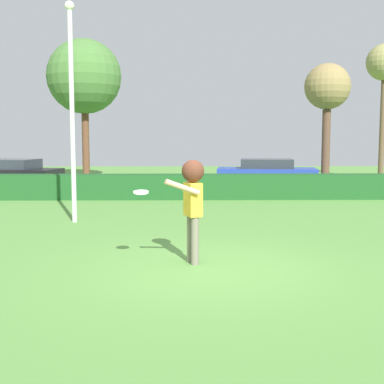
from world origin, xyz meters
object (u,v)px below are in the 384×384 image
Objects in this scene: parked_car_blue at (267,172)px; parked_car_black at (10,172)px; person at (192,195)px; frisbee at (141,192)px; maple_tree at (327,90)px; birch_tree at (84,77)px; lamppost at (72,101)px.

parked_car_black is at bearing -179.21° from parked_car_blue.
person is 0.41× the size of parked_car_blue.
parked_car_black is 10.95m from parked_car_blue.
frisbee is 0.05× the size of maple_tree.
parked_car_blue is 0.63× the size of birch_tree.
frisbee is 0.06× the size of parked_car_blue.
frisbee is at bearing -65.68° from lamppost.
lamppost reaches higher than person.
maple_tree reaches higher than parked_car_black.
frisbee is at bearing -76.56° from birch_tree.
lamppost is 1.27× the size of parked_car_blue.
person is 5.72m from lamppost.
maple_tree is 0.77× the size of birch_tree.
maple_tree is 11.67m from birch_tree.
parked_car_black is 6.46m from birch_tree.
frisbee is at bearing -107.51° from parked_car_blue.
parked_car_blue is at bearing 54.35° from lamppost.
lamppost is at bearing -62.69° from parked_car_black.
maple_tree is (6.14, 14.07, 3.04)m from person.
birch_tree is at bearing 103.44° from frisbee.
lamppost is (-2.12, 4.68, 1.82)m from frisbee.
frisbee is 0.05× the size of lamppost.
lamppost is at bearing 114.32° from frisbee.
person is 0.41× the size of parked_car_black.
lamppost is 1.24× the size of parked_car_black.
parked_car_blue is (6.41, 8.94, -2.41)m from lamppost.
maple_tree is at bearing 63.83° from frisbee.
parked_car_black is (-4.54, 8.79, -2.41)m from lamppost.
person is 0.33× the size of lamppost.
birch_tree reaches higher than maple_tree.
person reaches higher than parked_car_black.
parked_car_black is 0.64× the size of birch_tree.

